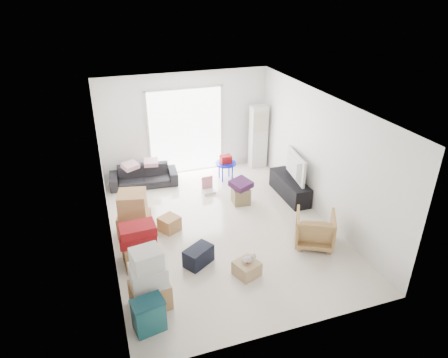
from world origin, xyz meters
name	(u,v)px	position (x,y,z in m)	size (l,w,h in m)	color
room_shell	(221,170)	(0.00, 0.00, 1.35)	(4.98, 6.48, 3.18)	silver
sliding_door	(186,128)	(0.00, 2.98, 1.24)	(2.10, 0.04, 2.33)	white
ac_tower	(258,137)	(1.95, 2.65, 0.88)	(0.45, 0.30, 1.75)	silver
tv_console	(290,187)	(2.00, 0.76, 0.24)	(0.43, 1.43, 0.48)	black
television	(291,176)	(2.00, 0.76, 0.55)	(1.11, 0.64, 0.15)	black
sofa	(143,173)	(-1.27, 2.50, 0.33)	(1.70, 0.50, 0.66)	black
pillow_left	(130,161)	(-1.57, 2.49, 0.72)	(0.34, 0.27, 0.11)	#EAAAC3
pillow_right	(151,157)	(-1.04, 2.53, 0.73)	(0.39, 0.31, 0.13)	#EAAAC3
armchair	(315,228)	(1.56, -1.16, 0.38)	(0.74, 0.69, 0.76)	#9D7545
storage_bins	(149,315)	(-1.90, -2.30, 0.27)	(0.52, 0.41, 0.55)	#18555A
box_stack_a	(149,282)	(-1.80, -1.82, 0.49)	(0.66, 0.58, 1.09)	#B47751
box_stack_b	(139,245)	(-1.80, -0.64, 0.38)	(0.70, 0.64, 0.81)	#B47751
box_stack_c	(134,214)	(-1.77, 0.36, 0.46)	(0.76, 0.69, 0.95)	#B47751
loose_box	(169,224)	(-1.07, 0.24, 0.16)	(0.37, 0.37, 0.31)	#B47751
duffel_bag	(198,256)	(-0.79, -1.04, 0.17)	(0.54, 0.33, 0.35)	black
ottoman	(241,195)	(0.76, 0.84, 0.20)	(0.39, 0.39, 0.39)	olive
blanket	(241,185)	(0.76, 0.84, 0.46)	(0.43, 0.43, 0.14)	#471C48
kids_table	(226,162)	(0.83, 2.13, 0.48)	(0.55, 0.55, 0.67)	#0A16C1
toy_walker	(208,188)	(0.18, 1.58, 0.11)	(0.32, 0.29, 0.40)	silver
wood_crate	(247,268)	(-0.05, -1.61, 0.13)	(0.40, 0.40, 0.27)	tan
plush_bunny	(249,259)	(-0.02, -1.60, 0.33)	(0.28, 0.17, 0.14)	#B2ADA8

